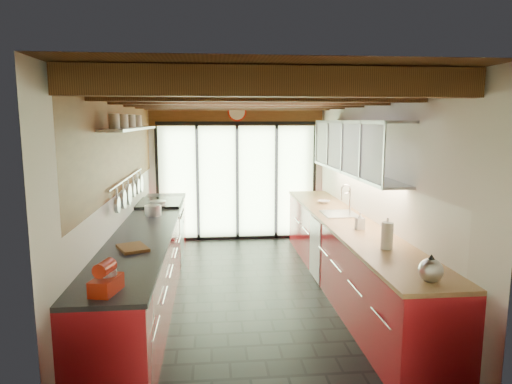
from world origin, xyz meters
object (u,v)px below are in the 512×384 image
stand_mixer (106,280)px  kettle (431,269)px  paper_towel (387,236)px  soap_bottle (360,221)px  bowl (324,202)px

stand_mixer → kettle: 2.54m
kettle → paper_towel: 0.93m
soap_bottle → bowl: bearing=90.0°
stand_mixer → kettle: bearing=-0.2°
paper_towel → soap_bottle: (0.00, 0.84, -0.03)m
kettle → soap_bottle: (0.00, 1.76, 0.00)m
kettle → paper_towel: paper_towel is taller
stand_mixer → paper_towel: paper_towel is taller
stand_mixer → kettle: (2.54, -0.01, 0.00)m
stand_mixer → bowl: 4.31m
stand_mixer → paper_towel: size_ratio=0.96×
kettle → bowl: size_ratio=1.49×
kettle → soap_bottle: kettle is taller
bowl → stand_mixer: bearing=-126.1°
paper_towel → stand_mixer: bearing=-160.1°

